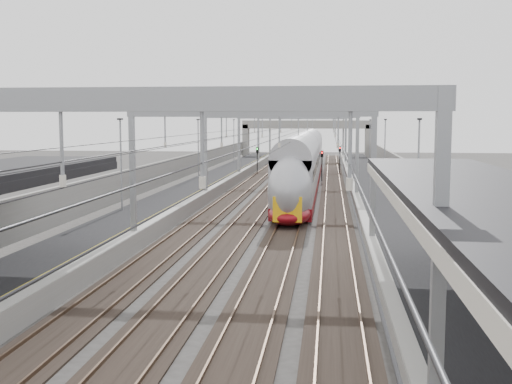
% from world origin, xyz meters
% --- Properties ---
extents(platform_left, '(4.00, 120.00, 1.00)m').
position_xyz_m(platform_left, '(-8.00, 45.00, 0.50)').
color(platform_left, black).
rests_on(platform_left, ground).
extents(platform_right, '(4.00, 120.00, 1.00)m').
position_xyz_m(platform_right, '(8.00, 45.00, 0.50)').
color(platform_right, black).
rests_on(platform_right, ground).
extents(tracks, '(11.40, 140.00, 0.20)m').
position_xyz_m(tracks, '(0.00, 45.00, 0.05)').
color(tracks, black).
rests_on(tracks, ground).
extents(overhead_line, '(13.00, 140.00, 6.60)m').
position_xyz_m(overhead_line, '(0.00, 51.62, 6.14)').
color(overhead_line, gray).
rests_on(overhead_line, platform_left).
extents(overbridge, '(22.00, 2.20, 6.90)m').
position_xyz_m(overbridge, '(0.00, 100.00, 5.31)').
color(overbridge, gray).
rests_on(overbridge, ground).
extents(wall_left, '(0.30, 120.00, 3.20)m').
position_xyz_m(wall_left, '(-11.20, 45.00, 1.60)').
color(wall_left, gray).
rests_on(wall_left, ground).
extents(wall_right, '(0.30, 120.00, 3.20)m').
position_xyz_m(wall_right, '(11.20, 45.00, 1.60)').
color(wall_right, gray).
rests_on(wall_right, ground).
extents(train, '(2.90, 52.87, 4.58)m').
position_xyz_m(train, '(1.50, 53.24, 2.24)').
color(train, maroon).
rests_on(train, ground).
extents(bench, '(0.58, 1.83, 0.93)m').
position_xyz_m(bench, '(9.46, 9.96, 1.56)').
color(bench, black).
rests_on(bench, platform_right).
extents(signal_green, '(0.32, 0.32, 3.48)m').
position_xyz_m(signal_green, '(-5.20, 70.98, 2.42)').
color(signal_green, black).
rests_on(signal_green, ground).
extents(signal_red_near, '(0.32, 0.32, 3.48)m').
position_xyz_m(signal_red_near, '(3.20, 62.56, 2.42)').
color(signal_red_near, black).
rests_on(signal_red_near, ground).
extents(signal_red_far, '(0.32, 0.32, 3.48)m').
position_xyz_m(signal_red_far, '(5.40, 75.22, 2.42)').
color(signal_red_far, black).
rests_on(signal_red_far, ground).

